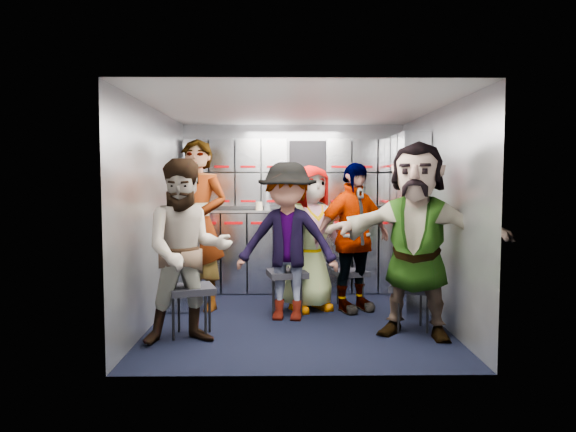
{
  "coord_description": "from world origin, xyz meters",
  "views": [
    {
      "loc": [
        -0.15,
        -5.07,
        1.4
      ],
      "look_at": [
        -0.08,
        0.35,
        1.02
      ],
      "focal_mm": 32.0,
      "sensor_mm": 36.0,
      "label": 1
    }
  ],
  "objects_px": {
    "attendant_arc_d": "(353,237)",
    "jump_seat_mid_right": "(350,275)",
    "attendant_arc_a": "(187,251)",
    "attendant_arc_e": "(416,239)",
    "jump_seat_near_right": "(410,290)",
    "attendant_arc_b": "(287,241)",
    "attendant_arc_c": "(310,238)",
    "jump_seat_mid_left": "(287,276)",
    "jump_seat_near_left": "(192,292)",
    "attendant_standing": "(198,225)",
    "jump_seat_center": "(309,269)"
  },
  "relations": [
    {
      "from": "jump_seat_near_left",
      "to": "attendant_arc_a",
      "type": "height_order",
      "value": "attendant_arc_a"
    },
    {
      "from": "attendant_arc_a",
      "to": "attendant_arc_e",
      "type": "bearing_deg",
      "value": -10.03
    },
    {
      "from": "jump_seat_mid_left",
      "to": "jump_seat_near_right",
      "type": "xyz_separation_m",
      "value": [
        1.14,
        -0.57,
        -0.03
      ]
    },
    {
      "from": "jump_seat_near_right",
      "to": "attendant_arc_d",
      "type": "distance_m",
      "value": 0.93
    },
    {
      "from": "attendant_arc_d",
      "to": "jump_seat_near_right",
      "type": "bearing_deg",
      "value": -85.55
    },
    {
      "from": "jump_seat_mid_left",
      "to": "attendant_arc_e",
      "type": "distance_m",
      "value": 1.44
    },
    {
      "from": "jump_seat_near_left",
      "to": "attendant_arc_a",
      "type": "bearing_deg",
      "value": -90.0
    },
    {
      "from": "jump_seat_mid_left",
      "to": "attendant_standing",
      "type": "height_order",
      "value": "attendant_standing"
    },
    {
      "from": "attendant_arc_a",
      "to": "attendant_arc_e",
      "type": "distance_m",
      "value": 2.01
    },
    {
      "from": "jump_seat_near_left",
      "to": "attendant_arc_d",
      "type": "distance_m",
      "value": 1.83
    },
    {
      "from": "attendant_standing",
      "to": "attendant_arc_a",
      "type": "distance_m",
      "value": 1.17
    },
    {
      "from": "jump_seat_mid_left",
      "to": "attendant_standing",
      "type": "distance_m",
      "value": 1.11
    },
    {
      "from": "jump_seat_near_right",
      "to": "attendant_arc_c",
      "type": "distance_m",
      "value": 1.25
    },
    {
      "from": "jump_seat_near_left",
      "to": "jump_seat_mid_left",
      "type": "height_order",
      "value": "jump_seat_mid_left"
    },
    {
      "from": "jump_seat_mid_right",
      "to": "attendant_standing",
      "type": "relative_size",
      "value": 0.23
    },
    {
      "from": "attendant_standing",
      "to": "attendant_arc_d",
      "type": "distance_m",
      "value": 1.66
    },
    {
      "from": "attendant_arc_b",
      "to": "attendant_arc_e",
      "type": "relative_size",
      "value": 0.9
    },
    {
      "from": "attendant_arc_a",
      "to": "attendant_arc_e",
      "type": "height_order",
      "value": "attendant_arc_e"
    },
    {
      "from": "attendant_arc_d",
      "to": "attendant_arc_e",
      "type": "relative_size",
      "value": 0.91
    },
    {
      "from": "attendant_arc_a",
      "to": "attendant_arc_d",
      "type": "relative_size",
      "value": 1.0
    },
    {
      "from": "jump_seat_near_right",
      "to": "attendant_arc_a",
      "type": "distance_m",
      "value": 2.08
    },
    {
      "from": "jump_seat_center",
      "to": "attendant_arc_a",
      "type": "relative_size",
      "value": 0.3
    },
    {
      "from": "jump_seat_near_left",
      "to": "jump_seat_center",
      "type": "distance_m",
      "value": 1.58
    },
    {
      "from": "jump_seat_mid_right",
      "to": "attendant_arc_c",
      "type": "relative_size",
      "value": 0.27
    },
    {
      "from": "jump_seat_mid_right",
      "to": "jump_seat_near_left",
      "type": "bearing_deg",
      "value": -145.75
    },
    {
      "from": "attendant_arc_c",
      "to": "attendant_arc_d",
      "type": "bearing_deg",
      "value": -33.22
    },
    {
      "from": "jump_seat_near_right",
      "to": "attendant_arc_d",
      "type": "relative_size",
      "value": 0.29
    },
    {
      "from": "jump_seat_center",
      "to": "attendant_arc_b",
      "type": "height_order",
      "value": "attendant_arc_b"
    },
    {
      "from": "jump_seat_mid_right",
      "to": "attendant_arc_b",
      "type": "xyz_separation_m",
      "value": [
        -0.7,
        -0.5,
        0.43
      ]
    },
    {
      "from": "attendant_arc_b",
      "to": "attendant_arc_c",
      "type": "relative_size",
      "value": 1.01
    },
    {
      "from": "jump_seat_mid_left",
      "to": "jump_seat_center",
      "type": "xyz_separation_m",
      "value": [
        0.24,
        0.39,
        -0.0
      ]
    },
    {
      "from": "jump_seat_near_left",
      "to": "attendant_standing",
      "type": "bearing_deg",
      "value": 95.65
    },
    {
      "from": "jump_seat_mid_right",
      "to": "jump_seat_near_right",
      "type": "distance_m",
      "value": 0.99
    },
    {
      "from": "jump_seat_near_left",
      "to": "jump_seat_near_right",
      "type": "relative_size",
      "value": 1.06
    },
    {
      "from": "jump_seat_mid_left",
      "to": "attendant_arc_d",
      "type": "bearing_deg",
      "value": 11.36
    },
    {
      "from": "attendant_arc_b",
      "to": "attendant_arc_c",
      "type": "bearing_deg",
      "value": 66.02
    },
    {
      "from": "attendant_arc_d",
      "to": "jump_seat_mid_right",
      "type": "bearing_deg",
      "value": 62.33
    },
    {
      "from": "jump_seat_center",
      "to": "attendant_arc_c",
      "type": "relative_size",
      "value": 0.3
    },
    {
      "from": "jump_seat_near_left",
      "to": "attendant_standing",
      "type": "xyz_separation_m",
      "value": [
        -0.1,
        0.98,
        0.52
      ]
    },
    {
      "from": "attendant_arc_e",
      "to": "jump_seat_mid_left",
      "type": "bearing_deg",
      "value": 168.91
    },
    {
      "from": "jump_seat_near_left",
      "to": "attendant_arc_a",
      "type": "distance_m",
      "value": 0.43
    },
    {
      "from": "attendant_arc_b",
      "to": "attendant_arc_e",
      "type": "height_order",
      "value": "attendant_arc_e"
    },
    {
      "from": "attendant_arc_c",
      "to": "jump_seat_near_left",
      "type": "bearing_deg",
      "value": -163.88
    },
    {
      "from": "jump_seat_near_left",
      "to": "attendant_arc_d",
      "type": "xyz_separation_m",
      "value": [
        1.56,
        0.88,
        0.39
      ]
    },
    {
      "from": "jump_seat_mid_right",
      "to": "attendant_standing",
      "type": "height_order",
      "value": "attendant_standing"
    },
    {
      "from": "attendant_arc_c",
      "to": "attendant_arc_e",
      "type": "relative_size",
      "value": 0.89
    },
    {
      "from": "attendant_arc_b",
      "to": "jump_seat_center",
      "type": "bearing_deg",
      "value": 74.91
    },
    {
      "from": "attendant_arc_e",
      "to": "attendant_arc_b",
      "type": "bearing_deg",
      "value": 175.71
    },
    {
      "from": "jump_seat_near_left",
      "to": "attendant_arc_e",
      "type": "height_order",
      "value": "attendant_arc_e"
    },
    {
      "from": "attendant_arc_a",
      "to": "jump_seat_mid_left",
      "type": "bearing_deg",
      "value": 31.9
    }
  ]
}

